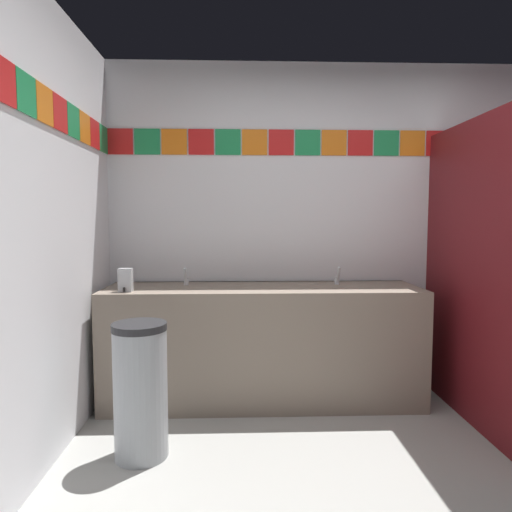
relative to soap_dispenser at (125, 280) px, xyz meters
name	(u,v)px	position (x,y,z in m)	size (l,w,h in m)	color
wall_back	(345,227)	(1.63, 0.53, 0.36)	(3.75, 0.09, 2.57)	silver
vanity_counter	(263,342)	(0.95, 0.19, -0.50)	(2.29, 0.61, 0.85)	gray
faucet_left	(186,278)	(0.38, 0.27, -0.03)	(0.04, 0.10, 0.14)	silver
faucet_right	(338,278)	(1.52, 0.27, -0.03)	(0.04, 0.10, 0.14)	silver
soap_dispenser	(125,280)	(0.00, 0.00, 0.00)	(0.09, 0.09, 0.16)	#B7BABF
trash_bin	(141,390)	(0.22, -0.59, -0.55)	(0.31, 0.31, 0.77)	#999EA3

